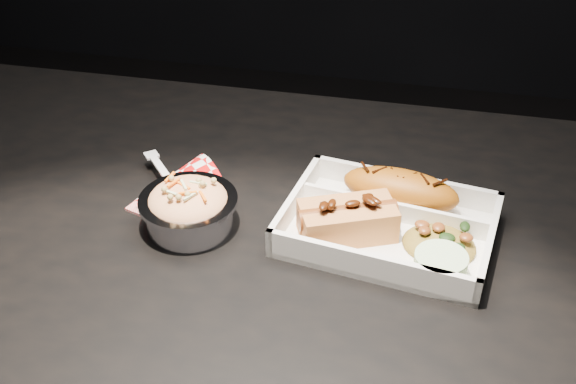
# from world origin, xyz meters

# --- Properties ---
(dining_table) EXTENTS (1.20, 0.80, 0.75)m
(dining_table) POSITION_xyz_m (0.00, 0.00, 0.66)
(dining_table) COLOR black
(dining_table) RESTS_ON ground
(food_tray) EXTENTS (0.27, 0.22, 0.04)m
(food_tray) POSITION_xyz_m (0.16, 0.05, 0.76)
(food_tray) COLOR white
(food_tray) RESTS_ON dining_table
(fried_pastry) EXTENTS (0.16, 0.08, 0.05)m
(fried_pastry) POSITION_xyz_m (0.17, 0.11, 0.78)
(fried_pastry) COLOR #A65810
(fried_pastry) RESTS_ON food_tray
(hotdog) EXTENTS (0.13, 0.10, 0.06)m
(hotdog) POSITION_xyz_m (0.11, 0.03, 0.78)
(hotdog) COLOR #CA8145
(hotdog) RESTS_ON food_tray
(fried_rice_mound) EXTENTS (0.10, 0.08, 0.03)m
(fried_rice_mound) POSITION_xyz_m (0.22, 0.03, 0.77)
(fried_rice_mound) COLOR olive
(fried_rice_mound) RESTS_ON food_tray
(cupcake_liner) EXTENTS (0.06, 0.06, 0.03)m
(cupcake_liner) POSITION_xyz_m (0.22, -0.02, 0.77)
(cupcake_liner) COLOR beige
(cupcake_liner) RESTS_ON food_tray
(foil_coleslaw_cup) EXTENTS (0.12, 0.12, 0.07)m
(foil_coleslaw_cup) POSITION_xyz_m (-0.08, 0.02, 0.78)
(foil_coleslaw_cup) COLOR silver
(foil_coleslaw_cup) RESTS_ON dining_table
(napkin_fork) EXTENTS (0.15, 0.16, 0.10)m
(napkin_fork) POSITION_xyz_m (-0.12, 0.07, 0.77)
(napkin_fork) COLOR red
(napkin_fork) RESTS_ON dining_table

